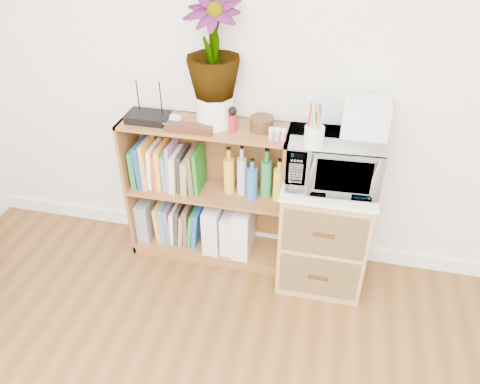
% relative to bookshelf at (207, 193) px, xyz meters
% --- Properties ---
extents(skirting_board, '(4.00, 0.02, 0.10)m').
position_rel_bookshelf_xyz_m(skirting_board, '(0.35, 0.14, -0.42)').
color(skirting_board, white).
rests_on(skirting_board, ground).
extents(bookshelf, '(1.00, 0.30, 0.95)m').
position_rel_bookshelf_xyz_m(bookshelf, '(0.00, 0.00, 0.00)').
color(bookshelf, brown).
rests_on(bookshelf, ground).
extents(wicker_unit, '(0.50, 0.45, 0.70)m').
position_rel_bookshelf_xyz_m(wicker_unit, '(0.75, -0.08, -0.12)').
color(wicker_unit, '#9E7542').
rests_on(wicker_unit, ground).
extents(microwave, '(0.51, 0.36, 0.27)m').
position_rel_bookshelf_xyz_m(microwave, '(0.75, -0.08, 0.38)').
color(microwave, white).
rests_on(microwave, wicker_unit).
extents(pen_cup, '(0.10, 0.10, 0.11)m').
position_rel_bookshelf_xyz_m(pen_cup, '(0.64, -0.19, 0.57)').
color(pen_cup, white).
rests_on(pen_cup, microwave).
extents(small_appliance, '(0.24, 0.20, 0.19)m').
position_rel_bookshelf_xyz_m(small_appliance, '(0.89, 0.01, 0.61)').
color(small_appliance, white).
rests_on(small_appliance, microwave).
extents(router, '(0.23, 0.16, 0.04)m').
position_rel_bookshelf_xyz_m(router, '(-0.33, -0.02, 0.50)').
color(router, black).
rests_on(router, bookshelf).
extents(white_bowl, '(0.13, 0.13, 0.03)m').
position_rel_bookshelf_xyz_m(white_bowl, '(-0.20, -0.03, 0.49)').
color(white_bowl, white).
rests_on(white_bowl, bookshelf).
extents(plant_pot, '(0.21, 0.21, 0.18)m').
position_rel_bookshelf_xyz_m(plant_pot, '(0.06, 0.02, 0.56)').
color(plant_pot, silver).
rests_on(plant_pot, bookshelf).
extents(potted_plant, '(0.30, 0.30, 0.54)m').
position_rel_bookshelf_xyz_m(potted_plant, '(0.06, 0.02, 0.92)').
color(potted_plant, '#346829').
rests_on(potted_plant, plant_pot).
extents(trinket_box, '(0.27, 0.07, 0.04)m').
position_rel_bookshelf_xyz_m(trinket_box, '(-0.06, -0.10, 0.50)').
color(trinket_box, '#391C0F').
rests_on(trinket_box, bookshelf).
extents(kokeshi_doll, '(0.04, 0.04, 0.10)m').
position_rel_bookshelf_xyz_m(kokeshi_doll, '(0.18, -0.04, 0.53)').
color(kokeshi_doll, '#A6141B').
rests_on(kokeshi_doll, bookshelf).
extents(wooden_bowl, '(0.13, 0.13, 0.08)m').
position_rel_bookshelf_xyz_m(wooden_bowl, '(0.33, 0.01, 0.51)').
color(wooden_bowl, '#36220E').
rests_on(wooden_bowl, bookshelf).
extents(paint_jars, '(0.10, 0.04, 0.05)m').
position_rel_bookshelf_xyz_m(paint_jars, '(0.44, -0.09, 0.50)').
color(paint_jars, pink).
rests_on(paint_jars, bookshelf).
extents(file_box, '(0.08, 0.23, 0.28)m').
position_rel_bookshelf_xyz_m(file_box, '(-0.43, 0.00, -0.26)').
color(file_box, gray).
rests_on(file_box, bookshelf).
extents(magazine_holder_left, '(0.10, 0.26, 0.32)m').
position_rel_bookshelf_xyz_m(magazine_holder_left, '(0.04, -0.01, -0.24)').
color(magazine_holder_left, silver).
rests_on(magazine_holder_left, bookshelf).
extents(magazine_holder_mid, '(0.09, 0.22, 0.27)m').
position_rel_bookshelf_xyz_m(magazine_holder_mid, '(0.15, -0.01, -0.27)').
color(magazine_holder_mid, silver).
rests_on(magazine_holder_mid, bookshelf).
extents(magazine_holder_right, '(0.11, 0.27, 0.34)m').
position_rel_bookshelf_xyz_m(magazine_holder_right, '(0.24, -0.01, -0.24)').
color(magazine_holder_right, silver).
rests_on(magazine_holder_right, bookshelf).
extents(cookbooks, '(0.43, 0.20, 0.31)m').
position_rel_bookshelf_xyz_m(cookbooks, '(-0.25, -0.00, 0.16)').
color(cookbooks, '#1C6934').
rests_on(cookbooks, bookshelf).
extents(liquor_bottles, '(0.46, 0.07, 0.32)m').
position_rel_bookshelf_xyz_m(liquor_bottles, '(0.34, -0.00, 0.17)').
color(liquor_bottles, gold).
rests_on(liquor_bottles, bookshelf).
extents(lower_books, '(0.31, 0.19, 0.29)m').
position_rel_bookshelf_xyz_m(lower_books, '(-0.21, 0.00, -0.27)').
color(lower_books, orange).
rests_on(lower_books, bookshelf).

